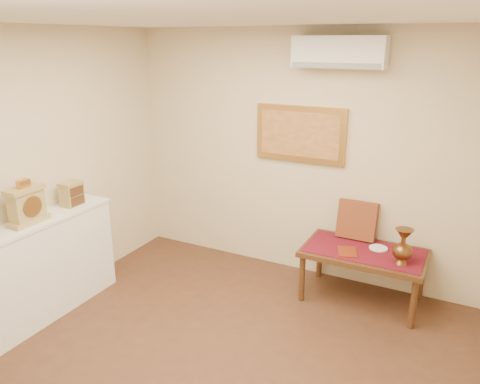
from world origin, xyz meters
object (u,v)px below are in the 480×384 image
Objects in this scene: display_ledge at (22,278)px; wooden_chest at (72,194)px; brass_urn_tall at (403,243)px; mantel_clock at (27,205)px; low_table at (364,257)px.

display_ledge is 8.28× the size of wooden_chest.
brass_urn_tall is at bearing 29.94° from display_ledge.
brass_urn_tall is 3.45m from mantel_clock.
brass_urn_tall is 1.03× the size of mantel_clock.
display_ledge is 3.27m from low_table.
mantel_clock is at bearing -146.80° from low_table.
display_ledge is at bearing -150.06° from brass_urn_tall.
display_ledge is 4.93× the size of mantel_clock.
mantel_clock is 1.68× the size of wooden_chest.
wooden_chest is at bearing 89.78° from display_ledge.
wooden_chest is at bearing -160.60° from brass_urn_tall.
mantel_clock is (0.02, 0.14, 0.66)m from display_ledge.
mantel_clock is 0.34× the size of low_table.
wooden_chest is 0.20× the size of low_table.
display_ledge is at bearing -99.12° from mantel_clock.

